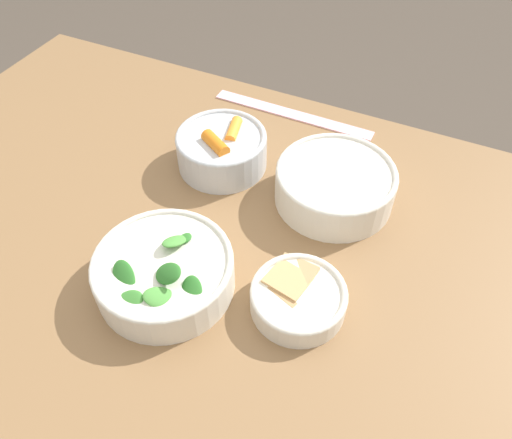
{
  "coord_description": "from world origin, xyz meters",
  "views": [
    {
      "loc": [
        0.29,
        -0.43,
        1.37
      ],
      "look_at": [
        0.07,
        0.03,
        0.8
      ],
      "focal_mm": 35.0,
      "sensor_mm": 36.0,
      "label": 1
    }
  ],
  "objects_px": {
    "bowl_beans_hotdog": "(335,186)",
    "bowl_cookies": "(298,297)",
    "ruler": "(292,114)",
    "bowl_greens": "(165,272)",
    "bowl_carrots": "(222,149)"
  },
  "relations": [
    {
      "from": "bowl_carrots",
      "to": "ruler",
      "type": "bearing_deg",
      "value": 73.23
    },
    {
      "from": "ruler",
      "to": "bowl_cookies",
      "type": "bearing_deg",
      "value": -66.76
    },
    {
      "from": "bowl_greens",
      "to": "ruler",
      "type": "xyz_separation_m",
      "value": [
        0.01,
        0.45,
        -0.03
      ]
    },
    {
      "from": "bowl_greens",
      "to": "bowl_cookies",
      "type": "bearing_deg",
      "value": 14.74
    },
    {
      "from": "bowl_beans_hotdog",
      "to": "bowl_cookies",
      "type": "relative_size",
      "value": 1.47
    },
    {
      "from": "bowl_greens",
      "to": "bowl_cookies",
      "type": "relative_size",
      "value": 1.48
    },
    {
      "from": "bowl_beans_hotdog",
      "to": "bowl_cookies",
      "type": "xyz_separation_m",
      "value": [
        0.02,
        -0.22,
        -0.01
      ]
    },
    {
      "from": "bowl_carrots",
      "to": "bowl_greens",
      "type": "distance_m",
      "value": 0.27
    },
    {
      "from": "bowl_cookies",
      "to": "ruler",
      "type": "relative_size",
      "value": 0.4
    },
    {
      "from": "bowl_beans_hotdog",
      "to": "ruler",
      "type": "bearing_deg",
      "value": 128.7
    },
    {
      "from": "bowl_carrots",
      "to": "ruler",
      "type": "distance_m",
      "value": 0.2
    },
    {
      "from": "bowl_beans_hotdog",
      "to": "bowl_cookies",
      "type": "distance_m",
      "value": 0.22
    },
    {
      "from": "bowl_beans_hotdog",
      "to": "bowl_greens",
      "type": "bearing_deg",
      "value": -120.61
    },
    {
      "from": "bowl_greens",
      "to": "bowl_cookies",
      "type": "height_order",
      "value": "bowl_greens"
    },
    {
      "from": "ruler",
      "to": "bowl_beans_hotdog",
      "type": "bearing_deg",
      "value": -51.3
    }
  ]
}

